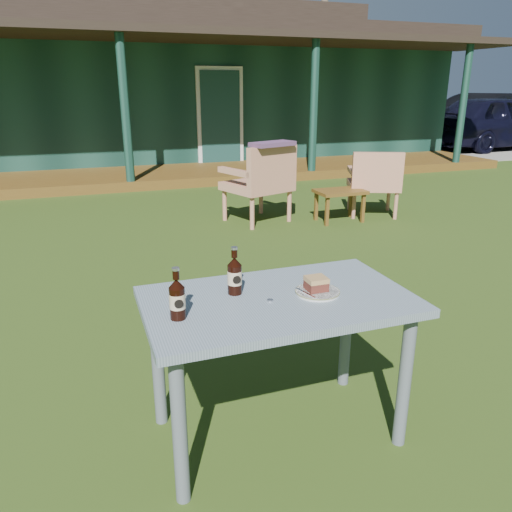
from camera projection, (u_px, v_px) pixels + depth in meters
name	position (u px, v px, depth m)	size (l,w,h in m)	color
ground	(200.00, 305.00, 3.89)	(80.00, 80.00, 0.00)	#334916
pavilion	(104.00, 87.00, 11.75)	(15.80, 8.30, 3.45)	#15382D
gravel_strip	(478.00, 144.00, 14.80)	(9.00, 6.00, 0.02)	gray
tree_mid	(161.00, 4.00, 19.83)	(0.28, 0.28, 9.50)	brown
car_near	(497.00, 122.00, 13.44)	(1.70, 4.23, 1.44)	black
car_far	(493.00, 117.00, 15.78)	(1.52, 4.37, 1.44)	black
cafe_table	(278.00, 318.00, 2.27)	(1.20, 0.70, 0.72)	slate
plate	(317.00, 292.00, 2.27)	(0.20, 0.20, 0.01)	silver
cake_slice	(316.00, 283.00, 2.27)	(0.09, 0.09, 0.06)	#52221A
fork	(305.00, 293.00, 2.24)	(0.01, 0.14, 0.00)	silver
cola_bottle_near	(235.00, 275.00, 2.25)	(0.07, 0.07, 0.22)	black
cola_bottle_far	(177.00, 299.00, 2.00)	(0.07, 0.07, 0.22)	black
bottle_cap	(270.00, 300.00, 2.19)	(0.03, 0.03, 0.01)	silver
armchair_left	(262.00, 180.00, 6.10)	(0.89, 0.87, 0.96)	tan
armchair_right	(375.00, 180.00, 6.44)	(0.81, 0.79, 0.85)	tan
floral_throw	(273.00, 144.00, 5.82)	(0.55, 0.24, 0.05)	#5C3B5F
side_table	(340.00, 195.00, 6.22)	(0.60, 0.40, 0.40)	brown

